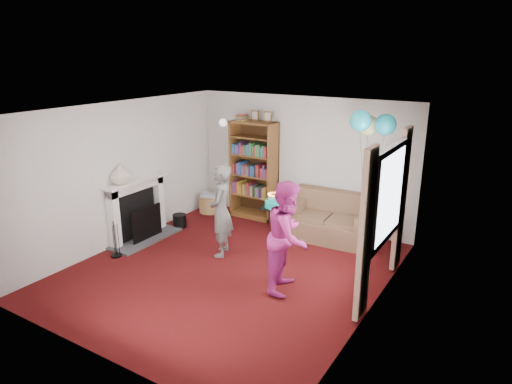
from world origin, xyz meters
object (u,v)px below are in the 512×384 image
Objects in this scene: sofa at (332,221)px; person_magenta at (288,236)px; birthday_cake at (274,204)px; person_striped at (221,211)px; bookcase at (255,171)px.

sofa is 0.99× the size of person_magenta.
person_magenta is 5.05× the size of birthday_cake.
birthday_cake is at bearing 53.79° from person_striped.
birthday_cake is (1.65, -2.13, 0.20)m from bookcase.
birthday_cake reaches higher than sofa.
bookcase is at bearing 171.51° from person_striped.
person_magenta is 0.54m from birthday_cake.
birthday_cake is (1.14, -0.25, 0.39)m from person_striped.
birthday_cake is (-0.16, -1.89, 0.85)m from sofa.
birthday_cake is at bearing -52.22° from bookcase.
sofa is 2.15m from person_magenta.
bookcase is 3.06m from person_magenta.
sofa is at bearing -7.42° from person_magenta.
person_striped is at bearing 167.51° from birthday_cake.
bookcase is 1.36× the size of person_magenta.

